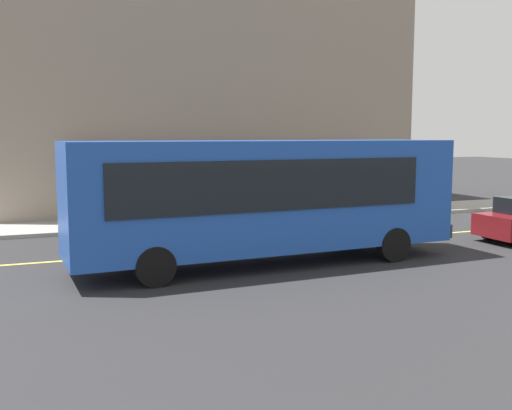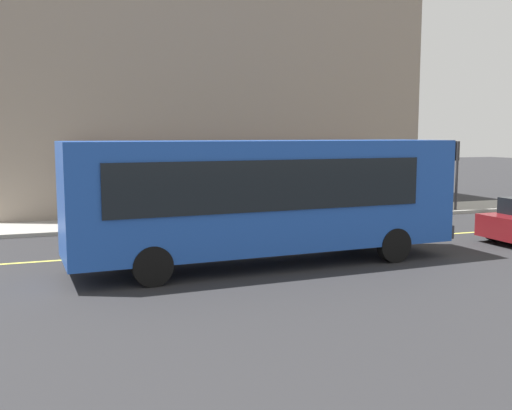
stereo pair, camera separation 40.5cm
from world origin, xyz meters
The scene contains 9 objects.
ground centered at (0.00, 0.00, 0.00)m, with size 120.00×120.00×0.00m, color #28282B.
sidewalk centered at (0.00, 5.95, 0.07)m, with size 80.00×3.10×0.15m, color #9E9B93.
lane_centre_stripe centered at (0.00, 0.00, 0.00)m, with size 36.00×0.16×0.01m, color #D8D14C.
storefront_building centered at (-0.76, 11.77, 7.38)m, with size 19.82×9.16×14.78m.
bus centered at (-2.73, -2.54, 1.99)m, with size 11.25×3.09×3.50m.
traffic_light centered at (9.51, 5.02, 2.53)m, with size 0.30×0.52×3.20m.
car_black centered at (-1.83, 3.00, 0.74)m, with size 4.34×1.93×1.52m.
pedestrian_near_storefront centered at (-2.84, 5.75, 1.16)m, with size 0.34×0.34×1.68m.
pedestrian_by_curb centered at (2.10, 5.46, 1.27)m, with size 0.34×0.34×1.85m.
Camera 1 is at (-8.92, -17.75, 3.67)m, focal length 41.36 mm.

